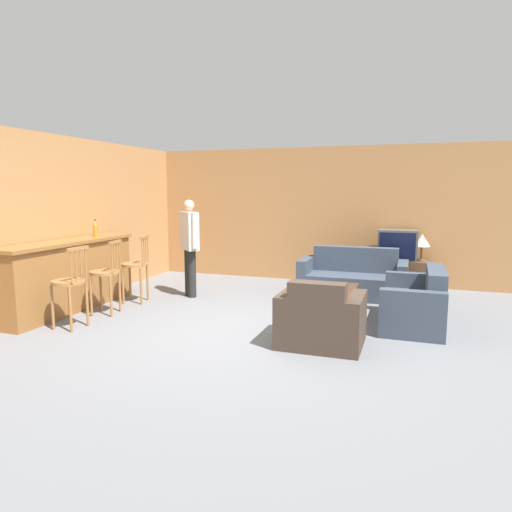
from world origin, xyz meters
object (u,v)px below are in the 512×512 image
at_px(bar_chair_far, 136,268).
at_px(tv_unit, 396,275).
at_px(bottle, 96,229).
at_px(book_on_table, 337,293).
at_px(bar_chair_near, 70,286).
at_px(coffee_table, 336,293).
at_px(couch_far, 353,279).
at_px(loveseat_right, 416,305).
at_px(armchair_near, 321,321).
at_px(table_lamp, 422,241).
at_px(tv, 398,245).
at_px(bar_chair_mid, 106,276).
at_px(person_by_window, 190,243).

xyz_separation_m(bar_chair_far, tv_unit, (3.88, 2.37, -0.29)).
xyz_separation_m(bottle, book_on_table, (3.84, 0.08, -0.77)).
bearing_deg(bottle, bar_chair_near, -64.66).
relative_size(coffee_table, tv_unit, 0.96).
bearing_deg(couch_far, loveseat_right, -55.72).
distance_m(bottle, book_on_table, 3.92).
relative_size(armchair_near, coffee_table, 0.87).
bearing_deg(loveseat_right, book_on_table, -172.75).
bearing_deg(couch_far, table_lamp, 36.38).
bearing_deg(table_lamp, book_on_table, -114.41).
xyz_separation_m(couch_far, tv, (0.67, 0.79, 0.52)).
xyz_separation_m(bar_chair_near, bottle, (-0.65, 1.36, 0.62)).
bearing_deg(loveseat_right, bar_chair_far, -178.64).
height_order(bar_chair_mid, tv_unit, bar_chair_mid).
distance_m(bar_chair_mid, bar_chair_far, 0.75).
bearing_deg(bar_chair_near, bar_chair_far, 90.02).
relative_size(bar_chair_near, coffee_table, 0.99).
bearing_deg(tv_unit, coffee_table, -108.96).
xyz_separation_m(armchair_near, book_on_table, (0.02, 1.06, 0.11)).
xyz_separation_m(bar_chair_mid, tv_unit, (3.88, 3.12, -0.29)).
distance_m(bar_chair_near, tv_unit, 5.48).
xyz_separation_m(table_lamp, person_by_window, (-3.66, -1.72, 0.02)).
bearing_deg(loveseat_right, table_lamp, 88.19).
height_order(bar_chair_far, armchair_near, bar_chair_far).
bearing_deg(person_by_window, tv, 27.76).
bearing_deg(person_by_window, bar_chair_mid, -114.01).
relative_size(armchair_near, person_by_window, 0.58).
distance_m(armchair_near, coffee_table, 1.30).
bearing_deg(tv_unit, book_on_table, -105.94).
distance_m(bar_chair_far, coffee_table, 3.16).
distance_m(bar_chair_far, loveseat_right, 4.23).
relative_size(bar_chair_mid, bottle, 3.94).
xyz_separation_m(bar_chair_far, loveseat_right, (4.22, 0.10, -0.27)).
relative_size(book_on_table, table_lamp, 0.40).
bearing_deg(coffee_table, armchair_near, -88.26).
bearing_deg(coffee_table, bar_chair_near, -151.70).
xyz_separation_m(bottle, person_by_window, (1.27, 0.77, -0.26)).
xyz_separation_m(loveseat_right, person_by_window, (-3.59, 0.55, 0.63)).
relative_size(bar_chair_near, book_on_table, 5.59).
relative_size(armchair_near, bottle, 3.48).
xyz_separation_m(tv_unit, tv, (0.00, -0.00, 0.54)).
xyz_separation_m(bar_chair_near, person_by_window, (0.62, 2.13, 0.36)).
bearing_deg(couch_far, coffee_table, -92.77).
height_order(tv, book_on_table, tv).
bearing_deg(table_lamp, bottle, -153.27).
relative_size(armchair_near, tv_unit, 0.83).
bearing_deg(book_on_table, armchair_near, -90.82).
bearing_deg(bar_chair_mid, tv_unit, 38.76).
bearing_deg(person_by_window, bar_chair_far, -133.66).
bearing_deg(bar_chair_mid, armchair_near, -6.12).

